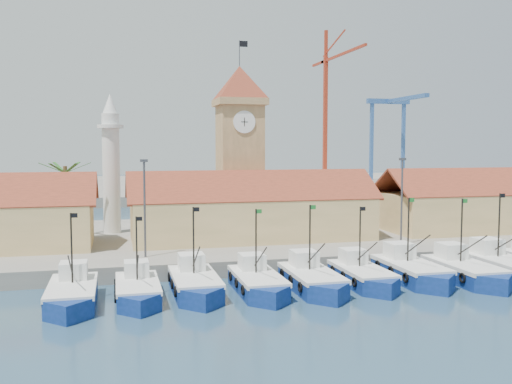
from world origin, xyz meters
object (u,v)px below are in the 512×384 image
object	(u,v)px
clock_tower	(240,144)
minaret	(111,163)
boat_0	(72,296)
boat_5	(364,277)

from	to	relation	value
clock_tower	minaret	xyz separation A→B (m)	(-15.00, 2.00, -2.23)
boat_0	minaret	distance (m)	27.49
boat_5	boat_0	bearing A→B (deg)	-178.78
boat_0	boat_5	world-z (taller)	boat_0
boat_5	minaret	xyz separation A→B (m)	(-20.58, 25.32, 9.01)
clock_tower	minaret	world-z (taller)	clock_tower
boat_5	minaret	size ratio (longest dim) A/B	0.57
clock_tower	minaret	distance (m)	15.30
boat_5	clock_tower	xyz separation A→B (m)	(-5.58, 23.32, 11.24)
minaret	boat_0	bearing A→B (deg)	-96.28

